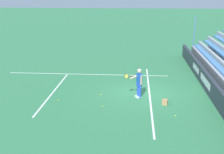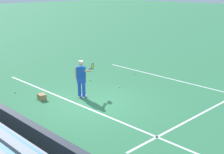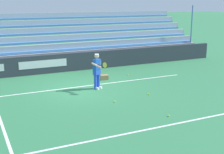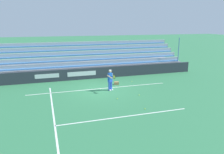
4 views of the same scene
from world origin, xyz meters
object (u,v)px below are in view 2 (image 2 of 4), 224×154
(tennis_player, at_px, (82,79))
(tennis_ball_near_player, at_px, (90,80))
(tennis_ball_by_box, at_px, (119,87))
(ball_box_cardboard, at_px, (42,97))
(tennis_ball_far_left, at_px, (15,92))
(tennis_ball_far_right, at_px, (135,74))

(tennis_player, xyz_separation_m, tennis_ball_near_player, (-1.72, 1.96, -0.86))
(tennis_ball_by_box, relative_size, tennis_ball_near_player, 1.00)
(ball_box_cardboard, relative_size, tennis_ball_far_left, 6.06)
(tennis_player, bearing_deg, tennis_ball_near_player, 131.31)
(tennis_ball_by_box, xyz_separation_m, tennis_ball_far_left, (-2.88, -4.13, 0.00))
(tennis_player, distance_m, tennis_ball_by_box, 2.42)
(tennis_ball_far_left, bearing_deg, tennis_ball_near_player, 75.49)
(tennis_ball_far_right, height_order, tennis_ball_far_left, same)
(ball_box_cardboard, distance_m, tennis_ball_by_box, 3.92)
(tennis_player, height_order, tennis_ball_far_right, tennis_player)
(tennis_player, bearing_deg, tennis_ball_far_left, -145.37)
(ball_box_cardboard, height_order, tennis_ball_far_left, ball_box_cardboard)
(tennis_ball_far_left, xyz_separation_m, tennis_ball_near_player, (0.99, 3.84, 0.00))
(tennis_ball_by_box, xyz_separation_m, tennis_ball_near_player, (-1.89, -0.29, 0.00))
(tennis_ball_by_box, height_order, tennis_ball_far_left, same)
(tennis_player, distance_m, tennis_ball_far_right, 4.80)
(tennis_ball_far_right, relative_size, tennis_ball_far_left, 1.00)
(tennis_ball_far_right, distance_m, tennis_ball_far_left, 6.76)
(tennis_player, xyz_separation_m, tennis_ball_far_right, (-0.92, 4.64, -0.86))
(tennis_ball_far_left, bearing_deg, ball_box_cardboard, 13.47)
(ball_box_cardboard, xyz_separation_m, tennis_ball_near_player, (-0.69, 3.44, -0.10))
(ball_box_cardboard, xyz_separation_m, tennis_ball_far_left, (-1.69, -0.40, -0.10))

